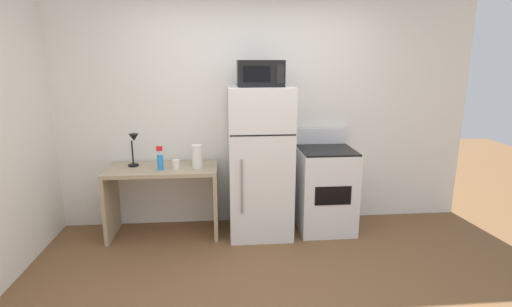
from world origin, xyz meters
name	(u,v)px	position (x,y,z in m)	size (l,w,h in m)	color
ground_plane	(269,302)	(0.00, 0.00, 0.00)	(12.00, 12.00, 0.00)	brown
wall_back_white	(251,110)	(0.00, 1.70, 1.30)	(5.00, 0.10, 2.60)	white
desk	(163,188)	(-0.98, 1.36, 0.52)	(1.16, 0.55, 0.75)	tan
desk_lamp	(134,144)	(-1.27, 1.43, 0.99)	(0.14, 0.12, 0.35)	black
paper_towel_roll	(197,156)	(-0.60, 1.33, 0.87)	(0.11, 0.11, 0.24)	white
spray_bottle	(160,160)	(-0.98, 1.27, 0.85)	(0.06, 0.06, 0.25)	#2D8CEA
coffee_mug	(176,164)	(-0.82, 1.29, 0.80)	(0.08, 0.08, 0.10)	white
refrigerator	(260,162)	(0.06, 1.31, 0.80)	(0.66, 0.67, 1.60)	white
microwave	(260,73)	(0.06, 1.29, 1.73)	(0.46, 0.35, 0.26)	black
oven_range	(325,189)	(0.79, 1.33, 0.47)	(0.60, 0.61, 1.10)	white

